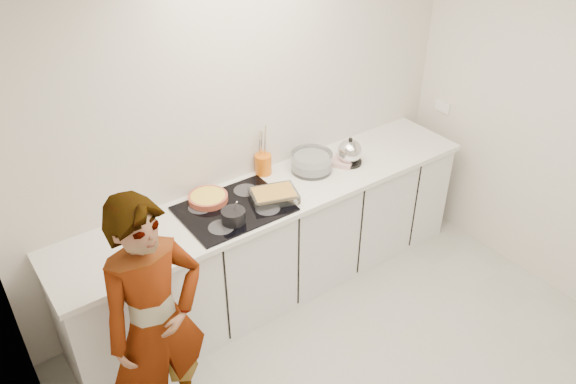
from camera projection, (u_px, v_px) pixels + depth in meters
wall_back at (249, 126)px, 3.99m from camera, size 3.60×0.00×2.60m
base_cabinets at (276, 244)px, 4.25m from camera, size 3.20×0.58×0.87m
countertop at (275, 194)px, 4.00m from camera, size 3.24×0.64×0.04m
hob at (234, 209)px, 3.80m from camera, size 0.72×0.54×0.01m
tart_dish at (208, 198)px, 3.86m from camera, size 0.30×0.30×0.04m
saucepan at (233, 216)px, 3.64m from camera, size 0.17×0.17×0.15m
baking_dish at (274, 195)px, 3.87m from camera, size 0.37×0.32×0.06m
mixing_bowl at (312, 163)px, 4.20m from camera, size 0.39×0.39×0.15m
tea_towel at (344, 160)px, 4.33m from camera, size 0.27×0.25×0.04m
kettle at (350, 152)px, 4.28m from camera, size 0.21×0.21×0.22m
utensil_crock at (263, 164)px, 4.16m from camera, size 0.14×0.14×0.15m
cook at (156, 323)px, 3.07m from camera, size 0.62×0.43×1.63m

